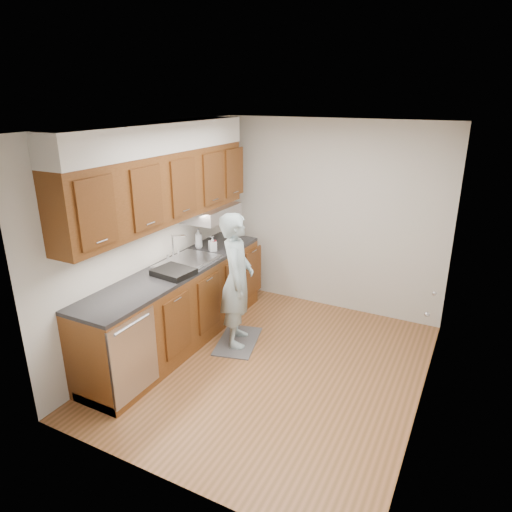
{
  "coord_description": "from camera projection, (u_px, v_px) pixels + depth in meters",
  "views": [
    {
      "loc": [
        1.78,
        -3.83,
        2.78
      ],
      "look_at": [
        -0.33,
        0.25,
        1.14
      ],
      "focal_mm": 32.0,
      "sensor_mm": 36.0,
      "label": 1
    }
  ],
  "objects": [
    {
      "name": "wall_right",
      "position": [
        435.0,
        286.0,
        3.85
      ],
      "size": [
        0.02,
        3.5,
        2.5
      ],
      "primitive_type": "cube",
      "color": "beige",
      "rests_on": "floor"
    },
    {
      "name": "upper_cabinets",
      "position": [
        164.0,
        176.0,
        4.87
      ],
      "size": [
        0.47,
        2.8,
        1.21
      ],
      "color": "brown",
      "rests_on": "wall_left"
    },
    {
      "name": "floor_mat",
      "position": [
        238.0,
        341.0,
        5.41
      ],
      "size": [
        0.61,
        0.83,
        0.01
      ],
      "primitive_type": "cube",
      "rotation": [
        0.0,
        0.0,
        0.25
      ],
      "color": "#575759",
      "rests_on": "floor"
    },
    {
      "name": "closet_door",
      "position": [
        435.0,
        297.0,
        4.18
      ],
      "size": [
        0.02,
        1.22,
        2.05
      ],
      "primitive_type": "cube",
      "color": "white",
      "rests_on": "wall_right"
    },
    {
      "name": "counter",
      "position": [
        179.0,
        304.0,
        5.27
      ],
      "size": [
        0.64,
        2.8,
        1.3
      ],
      "color": "brown",
      "rests_on": "floor"
    },
    {
      "name": "wall_back",
      "position": [
        331.0,
        217.0,
        5.96
      ],
      "size": [
        3.0,
        0.02,
        2.5
      ],
      "primitive_type": "cube",
      "color": "beige",
      "rests_on": "floor"
    },
    {
      "name": "soap_bottle_a",
      "position": [
        199.0,
        238.0,
        5.71
      ],
      "size": [
        0.1,
        0.1,
        0.25
      ],
      "primitive_type": "imported",
      "rotation": [
        0.0,
        0.0,
        0.07
      ],
      "color": "#B4BCC4",
      "rests_on": "counter"
    },
    {
      "name": "soda_can",
      "position": [
        214.0,
        246.0,
        5.63
      ],
      "size": [
        0.09,
        0.09,
        0.13
      ],
      "primitive_type": "cylinder",
      "rotation": [
        0.0,
        0.0,
        -0.28
      ],
      "color": "red",
      "rests_on": "counter"
    },
    {
      "name": "wall_left",
      "position": [
        154.0,
        237.0,
        5.14
      ],
      "size": [
        0.02,
        3.5,
        2.5
      ],
      "primitive_type": "cube",
      "color": "beige",
      "rests_on": "floor"
    },
    {
      "name": "person",
      "position": [
        237.0,
        271.0,
        5.11
      ],
      "size": [
        0.64,
        0.74,
        1.77
      ],
      "primitive_type": "imported",
      "rotation": [
        0.0,
        0.0,
        1.99
      ],
      "color": "#94ADB4",
      "rests_on": "floor_mat"
    },
    {
      "name": "ceiling",
      "position": [
        276.0,
        127.0,
        4.07
      ],
      "size": [
        3.5,
        3.5,
        0.0
      ],
      "primitive_type": "plane",
      "rotation": [
        3.14,
        0.0,
        0.0
      ],
      "color": "white",
      "rests_on": "wall_left"
    },
    {
      "name": "floor",
      "position": [
        273.0,
        367.0,
        4.91
      ],
      "size": [
        3.5,
        3.5,
        0.0
      ],
      "primitive_type": "plane",
      "color": "#925A37",
      "rests_on": "ground"
    },
    {
      "name": "dish_rack",
      "position": [
        174.0,
        272.0,
        4.89
      ],
      "size": [
        0.44,
        0.38,
        0.06
      ],
      "primitive_type": "cube",
      "rotation": [
        0.0,
        0.0,
        -0.11
      ],
      "color": "black",
      "rests_on": "counter"
    },
    {
      "name": "soap_bottle_b",
      "position": [
        213.0,
        244.0,
        5.61
      ],
      "size": [
        0.12,
        0.12,
        0.19
      ],
      "primitive_type": "imported",
      "rotation": [
        0.0,
        0.0,
        -0.68
      ],
      "color": "#B4BCC4",
      "rests_on": "counter"
    }
  ]
}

